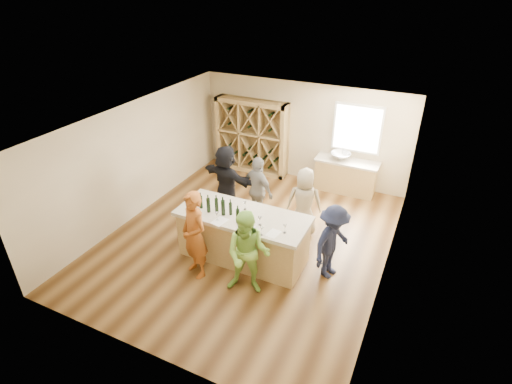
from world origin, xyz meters
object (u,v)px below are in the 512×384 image
at_px(tasting_counter_base, 243,238).
at_px(wine_bottle_f, 238,216).
at_px(person_near_left, 194,235).
at_px(person_far_mid, 258,190).
at_px(wine_rack, 252,137).
at_px(wine_bottle_d, 223,208).
at_px(sink, 341,156).
at_px(wine_bottle_a, 201,202).
at_px(wine_bottle_c, 217,205).
at_px(wine_bottle_e, 231,209).
at_px(person_near_right, 248,254).
at_px(wine_bottle_b, 208,205).
at_px(person_server, 332,242).
at_px(person_far_left, 227,180).
at_px(person_far_right, 304,202).

height_order(tasting_counter_base, wine_bottle_f, wine_bottle_f).
distance_m(person_near_left, person_far_mid, 2.33).
height_order(wine_rack, wine_bottle_d, wine_rack).
bearing_deg(sink, wine_bottle_f, -102.87).
relative_size(person_far_mid, wine_bottle_f, 5.56).
relative_size(wine_rack, wine_bottle_a, 7.93).
height_order(wine_bottle_c, wine_bottle_e, wine_bottle_c).
bearing_deg(person_near_right, wine_bottle_e, 121.14).
height_order(sink, person_near_left, person_near_left).
bearing_deg(wine_bottle_d, wine_bottle_b, -174.69).
bearing_deg(wine_bottle_d, wine_bottle_c, 162.86).
distance_m(wine_bottle_a, person_near_left, 0.82).
height_order(person_server, person_far_left, person_far_left).
bearing_deg(person_near_right, person_far_left, 112.55).
xyz_separation_m(tasting_counter_base, wine_bottle_e, (-0.22, -0.10, 0.72)).
bearing_deg(person_far_right, person_server, 114.13).
bearing_deg(tasting_counter_base, person_far_right, 60.10).
xyz_separation_m(person_near_right, person_far_left, (-1.74, 2.32, 0.04)).
bearing_deg(tasting_counter_base, wine_bottle_b, -162.98).
distance_m(tasting_counter_base, person_server, 1.86).
bearing_deg(person_near_left, person_far_left, 128.74).
bearing_deg(wine_rack, person_near_right, -64.78).
bearing_deg(wine_rack, wine_bottle_e, -69.71).
bearing_deg(wine_bottle_b, person_near_right, -27.98).
bearing_deg(wine_bottle_a, wine_bottle_b, -16.96).
bearing_deg(person_far_right, wine_bottle_c, 32.84).
bearing_deg(person_far_left, wine_bottle_c, 125.90).
distance_m(wine_bottle_a, wine_bottle_e, 0.68).
bearing_deg(tasting_counter_base, person_server, 7.78).
xyz_separation_m(wine_bottle_c, person_far_left, (-0.66, 1.59, -0.33)).
distance_m(sink, person_far_left, 3.24).
relative_size(wine_bottle_a, person_far_right, 0.17).
relative_size(sink, person_far_mid, 0.32).
relative_size(wine_bottle_a, wine_bottle_c, 0.94).
distance_m(person_near_right, wine_bottle_f, 0.82).
bearing_deg(wine_bottle_c, sink, 68.88).
xyz_separation_m(wine_bottle_e, person_server, (2.04, 0.35, -0.42)).
distance_m(person_far_right, person_far_left, 2.02).
bearing_deg(wine_bottle_d, sink, 71.51).
xyz_separation_m(person_far_right, person_far_left, (-2.02, 0.04, 0.09)).
bearing_deg(person_server, wine_bottle_c, 116.16).
xyz_separation_m(wine_bottle_a, wine_bottle_b, (0.22, -0.07, 0.02)).
xyz_separation_m(wine_bottle_e, person_far_right, (1.04, 1.54, -0.40)).
xyz_separation_m(tasting_counter_base, wine_bottle_b, (-0.67, -0.21, 0.74)).
bearing_deg(wine_bottle_e, person_near_right, -44.53).
xyz_separation_m(person_near_right, wine_bottle_f, (-0.49, 0.55, 0.37)).
bearing_deg(sink, wine_bottle_a, -115.42).
xyz_separation_m(person_near_right, person_server, (1.28, 1.10, -0.07)).
relative_size(wine_bottle_b, wine_bottle_c, 1.06).
relative_size(wine_bottle_c, person_far_left, 0.16).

